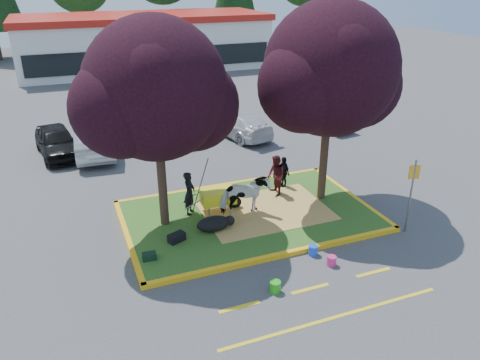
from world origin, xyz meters
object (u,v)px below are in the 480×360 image
object	(u,v)px
bucket_green	(275,287)
bucket_blue	(313,250)
sign_post	(412,189)
car_black	(57,141)
bucket_pink	(332,261)
wheelbarrow	(218,197)
handler	(189,193)
cow	(245,196)
calf	(214,224)
car_silver	(94,137)

from	to	relation	value
bucket_green	bucket_blue	distance (m)	2.14
sign_post	car_black	world-z (taller)	sign_post
bucket_pink	wheelbarrow	bearing A→B (deg)	116.27
handler	car_black	world-z (taller)	handler
sign_post	bucket_pink	world-z (taller)	sign_post
cow	bucket_pink	xyz separation A→B (m)	(1.25, -3.48, -0.69)
sign_post	bucket_pink	distance (m)	3.57
handler	sign_post	bearing A→B (deg)	-87.80
sign_post	bucket_blue	xyz separation A→B (m)	(-3.42, -0.10, -1.37)
sign_post	bucket_green	xyz separation A→B (m)	(-5.21, -1.27, -1.37)
bucket_blue	handler	bearing A→B (deg)	127.22
calf	handler	world-z (taller)	handler
handler	bucket_blue	bearing A→B (deg)	-111.06
calf	car_silver	world-z (taller)	car_silver
sign_post	car_silver	xyz separation A→B (m)	(-8.48, 10.98, -0.75)
handler	car_silver	world-z (taller)	handler
cow	sign_post	bearing A→B (deg)	-119.46
cow	bucket_blue	world-z (taller)	cow
cow	wheelbarrow	world-z (taller)	cow
calf	bucket_green	xyz separation A→B (m)	(0.56, -3.35, -0.23)
bucket_blue	bucket_pink	bearing A→B (deg)	-71.75
sign_post	bucket_green	distance (m)	5.53
cow	bucket_blue	bearing A→B (deg)	-157.92
calf	sign_post	xyz separation A→B (m)	(5.77, -2.08, 1.14)
handler	wheelbarrow	xyz separation A→B (m)	(0.94, -0.20, -0.21)
cow	car_silver	distance (m)	9.18
car_black	bucket_green	bearing A→B (deg)	-76.69
bucket_pink	bucket_green	bearing A→B (deg)	-165.88
handler	wheelbarrow	bearing A→B (deg)	-70.51
cow	bucket_green	size ratio (longest dim) A/B	5.18
calf	bucket_pink	distance (m)	3.84
wheelbarrow	cow	bearing A→B (deg)	-34.68
cow	bucket_green	bearing A→B (deg)	171.23
cow	bucket_blue	xyz separation A→B (m)	(1.04, -2.82, -0.68)
cow	bucket_pink	size ratio (longest dim) A/B	5.57
car_black	bucket_blue	bearing A→B (deg)	-67.58
calf	wheelbarrow	size ratio (longest dim) A/B	0.52
car_black	car_silver	distance (m)	1.65
cow	bucket_green	xyz separation A→B (m)	(-0.75, -3.99, -0.68)
wheelbarrow	bucket_pink	size ratio (longest dim) A/B	7.15
handler	car_silver	distance (m)	7.86
calf	bucket_pink	xyz separation A→B (m)	(2.57, -2.85, -0.24)
sign_post	bucket_green	world-z (taller)	sign_post
wheelbarrow	sign_post	xyz separation A→B (m)	(5.20, -3.27, 0.84)
sign_post	handler	bearing A→B (deg)	165.68
sign_post	bucket_green	size ratio (longest dim) A/B	7.92
bucket_green	car_black	xyz separation A→B (m)	(-4.89, 12.56, 0.51)
bucket_green	car_black	size ratio (longest dim) A/B	0.08
car_silver	sign_post	bearing A→B (deg)	131.91
cow	sign_post	size ratio (longest dim) A/B	0.65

